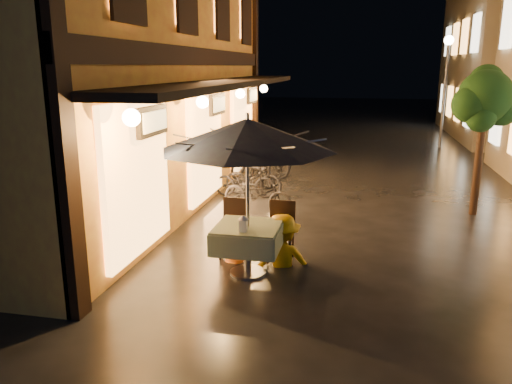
% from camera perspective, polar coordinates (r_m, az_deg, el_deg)
% --- Properties ---
extents(ground, '(90.00, 90.00, 0.00)m').
position_cam_1_polar(ground, '(7.27, 11.36, -11.37)').
color(ground, black).
rests_on(ground, ground).
extents(west_building, '(5.90, 11.40, 7.40)m').
position_cam_1_polar(west_building, '(12.02, -16.96, 16.49)').
color(west_building, '#DE873F').
rests_on(west_building, ground).
extents(street_tree, '(1.43, 1.20, 3.15)m').
position_cam_1_polar(street_tree, '(11.38, 24.77, 9.47)').
color(street_tree, black).
rests_on(street_tree, ground).
extents(streetlamp_far, '(0.36, 0.36, 4.23)m').
position_cam_1_polar(streetlamp_far, '(20.80, 20.92, 12.76)').
color(streetlamp_far, '#59595E').
rests_on(streetlamp_far, ground).
extents(cafe_table, '(0.99, 0.99, 0.78)m').
position_cam_1_polar(cafe_table, '(7.57, -0.95, -5.23)').
color(cafe_table, '#59595E').
rests_on(cafe_table, ground).
extents(patio_umbrella, '(2.59, 2.59, 2.46)m').
position_cam_1_polar(patio_umbrella, '(7.21, -1.00, 6.57)').
color(patio_umbrella, '#59595E').
rests_on(patio_umbrella, ground).
extents(cafe_chair_left, '(0.42, 0.42, 0.97)m').
position_cam_1_polar(cafe_chair_left, '(8.36, -2.50, -3.71)').
color(cafe_chair_left, black).
rests_on(cafe_chair_left, ground).
extents(cafe_chair_right, '(0.42, 0.42, 0.97)m').
position_cam_1_polar(cafe_chair_right, '(8.20, 2.94, -4.06)').
color(cafe_chair_right, black).
rests_on(cafe_chair_right, ground).
extents(table_lantern, '(0.16, 0.16, 0.25)m').
position_cam_1_polar(table_lantern, '(7.20, -1.47, -3.48)').
color(table_lantern, white).
rests_on(table_lantern, cafe_table).
extents(person_orange, '(0.80, 0.71, 1.37)m').
position_cam_1_polar(person_orange, '(8.15, -2.41, -3.08)').
color(person_orange, orange).
rests_on(person_orange, ground).
extents(person_yellow, '(1.18, 0.90, 1.61)m').
position_cam_1_polar(person_yellow, '(7.90, 3.02, -2.74)').
color(person_yellow, '#E8A706').
rests_on(person_yellow, ground).
extents(bicycle_0, '(1.80, 1.12, 0.89)m').
position_cam_1_polar(bicycle_0, '(10.69, 0.21, -0.21)').
color(bicycle_0, black).
rests_on(bicycle_0, ground).
extents(bicycle_1, '(1.54, 0.68, 0.89)m').
position_cam_1_polar(bicycle_1, '(12.18, -0.31, 1.58)').
color(bicycle_1, black).
rests_on(bicycle_1, ground).
extents(bicycle_2, '(1.52, 0.53, 0.80)m').
position_cam_1_polar(bicycle_2, '(12.13, -1.28, 1.29)').
color(bicycle_2, black).
rests_on(bicycle_2, ground).
extents(bicycle_3, '(1.74, 1.12, 1.01)m').
position_cam_1_polar(bicycle_3, '(13.75, 0.56, 3.29)').
color(bicycle_3, black).
rests_on(bicycle_3, ground).
extents(bicycle_4, '(1.55, 0.65, 0.79)m').
position_cam_1_polar(bicycle_4, '(14.75, 1.16, 3.60)').
color(bicycle_4, black).
rests_on(bicycle_4, ground).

